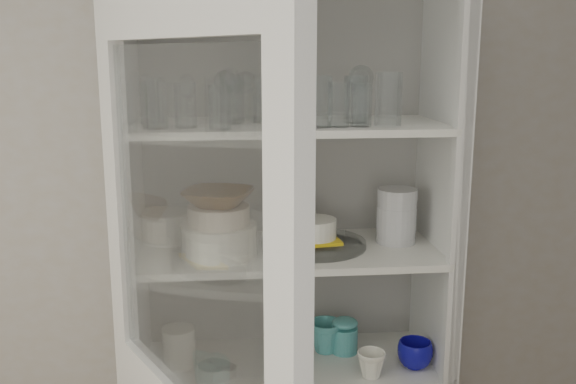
% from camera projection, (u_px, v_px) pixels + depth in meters
% --- Properties ---
extents(wall_back, '(3.60, 0.02, 2.60)m').
position_uv_depth(wall_back, '(225.00, 219.00, 2.25)').
color(wall_back, '#9E9586').
rests_on(wall_back, ground).
extents(pantry_cabinet, '(1.00, 0.45, 2.10)m').
position_uv_depth(pantry_cabinet, '(286.00, 332.00, 2.18)').
color(pantry_cabinet, silver).
rests_on(pantry_cabinet, floor).
extents(tumbler_0, '(0.08, 0.08, 0.13)m').
position_uv_depth(tumbler_0, '(185.00, 105.00, 1.82)').
color(tumbler_0, silver).
rests_on(tumbler_0, shelf_glass).
extents(tumbler_1, '(0.07, 0.07, 0.14)m').
position_uv_depth(tumbler_1, '(155.00, 105.00, 1.79)').
color(tumbler_1, silver).
rests_on(tumbler_1, shelf_glass).
extents(tumbler_2, '(0.08, 0.08, 0.12)m').
position_uv_depth(tumbler_2, '(220.00, 107.00, 1.78)').
color(tumbler_2, silver).
rests_on(tumbler_2, shelf_glass).
extents(tumbler_3, '(0.08, 0.08, 0.15)m').
position_uv_depth(tumbler_3, '(319.00, 101.00, 1.83)').
color(tumbler_3, silver).
rests_on(tumbler_3, shelf_glass).
extents(tumbler_4, '(0.07, 0.07, 0.13)m').
position_uv_depth(tumbler_4, '(339.00, 105.00, 1.84)').
color(tumbler_4, silver).
rests_on(tumbler_4, shelf_glass).
extents(tumbler_5, '(0.06, 0.06, 0.12)m').
position_uv_depth(tumbler_5, '(361.00, 105.00, 1.85)').
color(tumbler_5, silver).
rests_on(tumbler_5, shelf_glass).
extents(tumbler_6, '(0.10, 0.10, 0.16)m').
position_uv_depth(tumbler_6, '(388.00, 99.00, 1.84)').
color(tumbler_6, silver).
rests_on(tumbler_6, shelf_glass).
extents(tumbler_7, '(0.08, 0.08, 0.14)m').
position_uv_depth(tumbler_7, '(152.00, 101.00, 1.91)').
color(tumbler_7, silver).
rests_on(tumbler_7, shelf_glass).
extents(tumbler_8, '(0.08, 0.08, 0.15)m').
position_uv_depth(tumbler_8, '(232.00, 99.00, 1.93)').
color(tumbler_8, silver).
rests_on(tumbler_8, shelf_glass).
extents(tumbler_9, '(0.08, 0.08, 0.13)m').
position_uv_depth(tumbler_9, '(272.00, 102.00, 1.92)').
color(tumbler_9, silver).
rests_on(tumbler_9, shelf_glass).
extents(tumbler_10, '(0.08, 0.08, 0.13)m').
position_uv_depth(tumbler_10, '(264.00, 100.00, 1.96)').
color(tumbler_10, silver).
rests_on(tumbler_10, shelf_glass).
extents(tumbler_11, '(0.07, 0.07, 0.14)m').
position_uv_depth(tumbler_11, '(356.00, 99.00, 1.94)').
color(tumbler_11, silver).
rests_on(tumbler_11, shelf_glass).
extents(goblet_0, '(0.08, 0.08, 0.17)m').
position_uv_depth(goblet_0, '(226.00, 93.00, 2.03)').
color(goblet_0, silver).
rests_on(goblet_0, shelf_glass).
extents(goblet_1, '(0.07, 0.07, 0.16)m').
position_uv_depth(goblet_1, '(246.00, 93.00, 2.06)').
color(goblet_1, silver).
rests_on(goblet_1, shelf_glass).
extents(goblet_2, '(0.07, 0.07, 0.17)m').
position_uv_depth(goblet_2, '(302.00, 93.00, 2.03)').
color(goblet_2, silver).
rests_on(goblet_2, shelf_glass).
extents(goblet_3, '(0.08, 0.08, 0.19)m').
position_uv_depth(goblet_3, '(361.00, 89.00, 2.08)').
color(goblet_3, silver).
rests_on(goblet_3, shelf_glass).
extents(plate_stack_front, '(0.23, 0.23, 0.10)m').
position_uv_depth(plate_stack_front, '(219.00, 240.00, 1.96)').
color(plate_stack_front, white).
rests_on(plate_stack_front, shelf_plates).
extents(plate_stack_back, '(0.19, 0.19, 0.10)m').
position_uv_depth(plate_stack_back, '(170.00, 225.00, 2.13)').
color(plate_stack_back, white).
rests_on(plate_stack_back, shelf_plates).
extents(cream_bowl, '(0.21, 0.21, 0.06)m').
position_uv_depth(cream_bowl, '(219.00, 215.00, 1.95)').
color(cream_bowl, beige).
rests_on(cream_bowl, plate_stack_front).
extents(terracotta_bowl, '(0.27, 0.27, 0.05)m').
position_uv_depth(terracotta_bowl, '(218.00, 198.00, 1.93)').
color(terracotta_bowl, '#522F0F').
rests_on(terracotta_bowl, cream_bowl).
extents(glass_platter, '(0.35, 0.35, 0.02)m').
position_uv_depth(glass_platter, '(314.00, 244.00, 2.06)').
color(glass_platter, silver).
rests_on(glass_platter, shelf_plates).
extents(yellow_trivet, '(0.17, 0.17, 0.01)m').
position_uv_depth(yellow_trivet, '(314.00, 239.00, 2.05)').
color(yellow_trivet, yellow).
rests_on(yellow_trivet, glass_platter).
extents(white_ramekin, '(0.19, 0.19, 0.06)m').
position_uv_depth(white_ramekin, '(314.00, 228.00, 2.05)').
color(white_ramekin, white).
rests_on(white_ramekin, yellow_trivet).
extents(grey_bowl_stack, '(0.13, 0.13, 0.18)m').
position_uv_depth(grey_bowl_stack, '(396.00, 216.00, 2.09)').
color(grey_bowl_stack, '#B5B5B5').
rests_on(grey_bowl_stack, shelf_plates).
extents(mug_blue, '(0.15, 0.15, 0.09)m').
position_uv_depth(mug_blue, '(415.00, 354.00, 2.09)').
color(mug_blue, '#0A1488').
rests_on(mug_blue, shelf_mugs).
extents(mug_teal, '(0.13, 0.13, 0.11)m').
position_uv_depth(mug_teal, '(326.00, 336.00, 2.21)').
color(mug_teal, teal).
rests_on(mug_teal, shelf_mugs).
extents(mug_white, '(0.10, 0.10, 0.09)m').
position_uv_depth(mug_white, '(371.00, 364.00, 2.03)').
color(mug_white, white).
rests_on(mug_white, shelf_mugs).
extents(teal_jar, '(0.09, 0.09, 0.11)m').
position_uv_depth(teal_jar, '(345.00, 337.00, 2.20)').
color(teal_jar, teal).
rests_on(teal_jar, shelf_mugs).
extents(measuring_cups, '(0.10, 0.10, 0.04)m').
position_uv_depth(measuring_cups, '(214.00, 371.00, 2.04)').
color(measuring_cups, silver).
rests_on(measuring_cups, shelf_mugs).
extents(white_canister, '(0.11, 0.11, 0.13)m').
position_uv_depth(white_canister, '(179.00, 346.00, 2.11)').
color(white_canister, white).
rests_on(white_canister, shelf_mugs).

